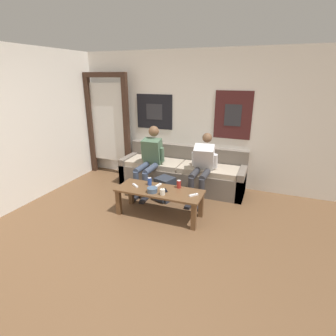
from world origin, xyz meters
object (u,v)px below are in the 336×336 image
at_px(game_controller_near_right, 194,195).
at_px(game_controller_far_center, 158,185).
at_px(pillar_candle, 162,192).
at_px(drink_can_blue, 150,181).
at_px(person_seated_teen, 202,165).
at_px(drink_can_red, 179,184).
at_px(ceramic_bowl, 152,190).
at_px(cell_phone, 165,190).
at_px(couch, 182,173).
at_px(person_seated_adult, 150,158).
at_px(coffee_table, 159,194).
at_px(game_controller_near_left, 135,185).
at_px(backpack, 164,189).

bearing_deg(game_controller_near_right, game_controller_far_center, 167.30).
bearing_deg(pillar_candle, drink_can_blue, 142.44).
height_order(person_seated_teen, drink_can_red, person_seated_teen).
height_order(ceramic_bowl, game_controller_far_center, ceramic_bowl).
bearing_deg(cell_phone, ceramic_bowl, -141.50).
xyz_separation_m(couch, person_seated_adult, (-0.50, -0.40, 0.37)).
bearing_deg(pillar_candle, ceramic_bowl, 173.78).
bearing_deg(person_seated_adult, drink_can_blue, -65.18).
height_order(coffee_table, game_controller_near_right, game_controller_near_right).
height_order(coffee_table, ceramic_bowl, ceramic_bowl).
height_order(game_controller_near_left, game_controller_far_center, same).
distance_m(backpack, game_controller_near_right, 0.90).
bearing_deg(drink_can_red, pillar_candle, -114.12).
relative_size(coffee_table, game_controller_near_left, 9.79).
bearing_deg(ceramic_bowl, coffee_table, 62.12).
bearing_deg(cell_phone, couch, 96.01).
relative_size(pillar_candle, drink_can_red, 0.79).
distance_m(drink_can_red, game_controller_near_left, 0.69).
bearing_deg(game_controller_near_left, coffee_table, 1.54).
xyz_separation_m(game_controller_near_left, game_controller_near_right, (0.96, 0.00, 0.00)).
distance_m(couch, backpack, 0.69).
bearing_deg(coffee_table, backpack, 104.16).
relative_size(coffee_table, game_controller_far_center, 9.07).
bearing_deg(coffee_table, game_controller_near_right, -0.96).
xyz_separation_m(drink_can_blue, game_controller_far_center, (0.14, 0.01, -0.05)).
height_order(backpack, ceramic_bowl, ceramic_bowl).
bearing_deg(game_controller_near_right, couch, 115.68).
distance_m(person_seated_adult, pillar_candle, 1.16).
bearing_deg(game_controller_far_center, person_seated_adult, 124.41).
relative_size(coffee_table, pillar_candle, 13.66).
relative_size(couch, game_controller_near_right, 18.48).
height_order(person_seated_teen, pillar_candle, person_seated_teen).
bearing_deg(backpack, cell_phone, -67.41).
bearing_deg(backpack, couch, 82.27).
distance_m(couch, cell_phone, 1.23).
relative_size(ceramic_bowl, cell_phone, 1.08).
distance_m(pillar_candle, drink_can_blue, 0.41).
bearing_deg(backpack, coffee_table, -75.84).
distance_m(coffee_table, person_seated_teen, 1.01).
relative_size(game_controller_near_right, cell_phone, 0.88).
relative_size(coffee_table, ceramic_bowl, 8.37).
height_order(couch, person_seated_adult, person_seated_adult).
relative_size(person_seated_teen, pillar_candle, 11.53).
height_order(game_controller_near_right, cell_phone, game_controller_near_right).
xyz_separation_m(backpack, drink_can_blue, (-0.08, -0.41, 0.30)).
height_order(backpack, game_controller_far_center, game_controller_far_center).
bearing_deg(coffee_table, couch, 91.94).
height_order(person_seated_adult, person_seated_teen, person_seated_adult).
distance_m(couch, drink_can_red, 1.10).
relative_size(ceramic_bowl, game_controller_near_right, 1.23).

